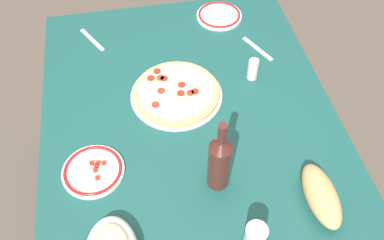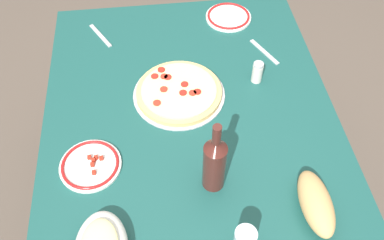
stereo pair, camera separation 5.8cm
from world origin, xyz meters
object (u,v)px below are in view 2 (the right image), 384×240
at_px(wine_bottle, 215,163).
at_px(side_plate_far, 228,17).
at_px(spice_shaker, 257,72).
at_px(dining_table, 192,143).
at_px(side_plate_near, 90,165).
at_px(pepperoni_pizza, 179,92).
at_px(bread_loaf, 316,203).

bearing_deg(wine_bottle, side_plate_far, 166.69).
bearing_deg(wine_bottle, spice_shaker, 151.36).
bearing_deg(dining_table, side_plate_near, -69.61).
bearing_deg(side_plate_far, spice_shaker, 5.74).
height_order(dining_table, side_plate_near, side_plate_near).
height_order(dining_table, side_plate_far, side_plate_far).
relative_size(pepperoni_pizza, side_plate_far, 1.71).
bearing_deg(pepperoni_pizza, side_plate_near, -48.63).
bearing_deg(pepperoni_pizza, bread_loaf, 34.68).
distance_m(pepperoni_pizza, side_plate_far, 0.50).
distance_m(side_plate_far, bread_loaf, 0.94).
relative_size(side_plate_near, bread_loaf, 0.92).
distance_m(wine_bottle, side_plate_near, 0.41).
bearing_deg(spice_shaker, pepperoni_pizza, -82.48).
bearing_deg(side_plate_near, dining_table, 110.39).
bearing_deg(pepperoni_pizza, wine_bottle, 10.29).
distance_m(pepperoni_pizza, bread_loaf, 0.62).
distance_m(pepperoni_pizza, wine_bottle, 0.40).
relative_size(wine_bottle, bread_loaf, 1.31).
bearing_deg(side_plate_far, pepperoni_pizza, -31.44).
bearing_deg(pepperoni_pizza, spice_shaker, 97.52).
height_order(wine_bottle, side_plate_near, wine_bottle).
relative_size(pepperoni_pizza, side_plate_near, 1.70).
xyz_separation_m(side_plate_far, bread_loaf, (0.94, 0.09, 0.03)).
bearing_deg(bread_loaf, side_plate_near, -109.26).
bearing_deg(wine_bottle, pepperoni_pizza, -169.71).
distance_m(wine_bottle, spice_shaker, 0.49).
relative_size(pepperoni_pizza, wine_bottle, 1.19).
bearing_deg(dining_table, pepperoni_pizza, -168.31).
bearing_deg(side_plate_near, side_plate_far, 140.73).
relative_size(dining_table, side_plate_near, 7.15).
bearing_deg(side_plate_far, dining_table, -21.80).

